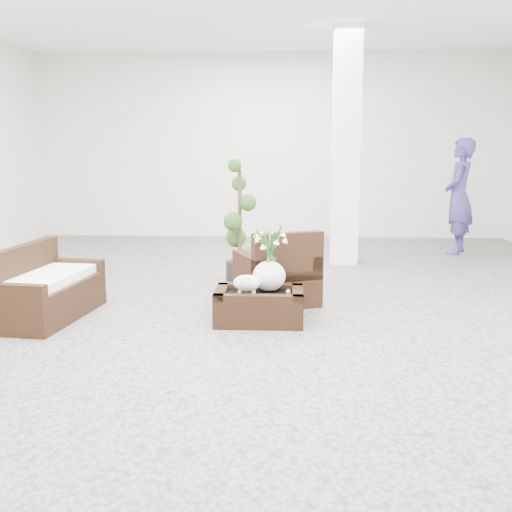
{
  "coord_description": "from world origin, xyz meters",
  "views": [
    {
      "loc": [
        0.33,
        -6.83,
        1.84
      ],
      "look_at": [
        0.0,
        -0.1,
        0.62
      ],
      "focal_mm": 44.42,
      "sensor_mm": 36.0,
      "label": 1
    }
  ],
  "objects_px": {
    "coffee_table": "(259,308)",
    "topiary": "(240,222)",
    "armchair": "(276,266)",
    "loveseat": "(47,283)"
  },
  "relations": [
    {
      "from": "loveseat",
      "to": "topiary",
      "type": "distance_m",
      "value": 2.76
    },
    {
      "from": "coffee_table",
      "to": "topiary",
      "type": "xyz_separation_m",
      "value": [
        -0.35,
        2.03,
        0.64
      ]
    },
    {
      "from": "armchair",
      "to": "topiary",
      "type": "distance_m",
      "value": 1.37
    },
    {
      "from": "topiary",
      "to": "armchair",
      "type": "bearing_deg",
      "value": -67.17
    },
    {
      "from": "loveseat",
      "to": "armchair",
      "type": "bearing_deg",
      "value": -65.04
    },
    {
      "from": "armchair",
      "to": "topiary",
      "type": "height_order",
      "value": "topiary"
    },
    {
      "from": "armchair",
      "to": "topiary",
      "type": "relative_size",
      "value": 0.55
    },
    {
      "from": "coffee_table",
      "to": "loveseat",
      "type": "height_order",
      "value": "loveseat"
    },
    {
      "from": "armchair",
      "to": "topiary",
      "type": "bearing_deg",
      "value": -90.41
    },
    {
      "from": "armchair",
      "to": "loveseat",
      "type": "xyz_separation_m",
      "value": [
        -2.4,
        -0.76,
        -0.05
      ]
    }
  ]
}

